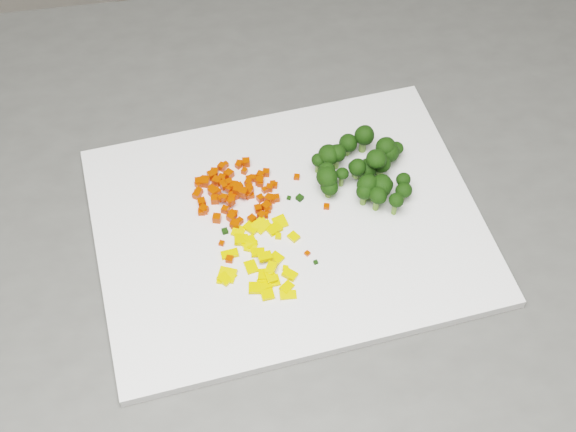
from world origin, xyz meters
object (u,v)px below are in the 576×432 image
object	(u,v)px
counter_block	(277,386)
broccoli_pile	(365,167)
carrot_pile	(236,188)
pepper_pile	(270,258)
cutting_board	(288,224)

from	to	relation	value
counter_block	broccoli_pile	distance (m)	0.50
carrot_pile	pepper_pile	xyz separation A→B (m)	(0.00, -0.10, -0.01)
cutting_board	pepper_pile	size ratio (longest dim) A/B	3.88
counter_block	broccoli_pile	xyz separation A→B (m)	(0.11, -0.00, 0.49)
counter_block	carrot_pile	bearing A→B (deg)	137.09
counter_block	pepper_pile	distance (m)	0.47
cutting_board	broccoli_pile	size ratio (longest dim) A/B	3.75
pepper_pile	cutting_board	bearing A→B (deg)	48.94
counter_block	cutting_board	xyz separation A→B (m)	(0.01, -0.03, 0.46)
counter_block	cutting_board	distance (m)	0.46
counter_block	carrot_pile	size ratio (longest dim) A/B	12.31
pepper_pile	counter_block	bearing A→B (deg)	67.75
cutting_board	carrot_pile	distance (m)	0.07
counter_block	cutting_board	size ratio (longest dim) A/B	2.74
counter_block	pepper_pile	bearing A→B (deg)	-112.25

